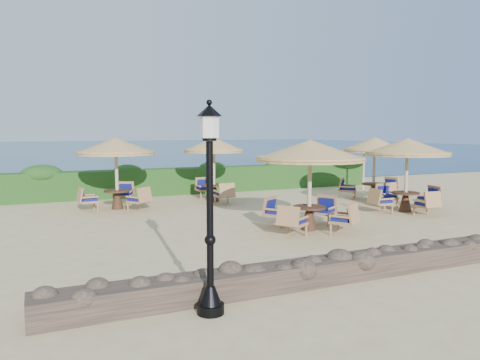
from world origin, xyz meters
TOP-DOWN VIEW (x-y plane):
  - ground at (0.00, 0.00)m, footprint 120.00×120.00m
  - sea at (0.00, 70.00)m, footprint 160.00×160.00m
  - hedge at (0.00, 7.20)m, footprint 18.00×0.90m
  - stone_wall at (0.00, -6.20)m, footprint 15.00×0.65m
  - lamp_post at (-4.80, -6.80)m, footprint 0.44×0.44m
  - extra_parasol at (7.80, 5.20)m, footprint 2.30×2.30m
  - cafe_set_0 at (0.05, -2.03)m, footprint 3.19×3.19m
  - cafe_set_1 at (4.95, -0.73)m, footprint 2.97×2.97m
  - cafe_set_2 at (-4.48, 4.10)m, footprint 2.87×2.87m
  - cafe_set_3 at (-0.51, 4.38)m, footprint 2.45×2.82m
  - cafe_set_4 at (5.78, 2.01)m, footprint 2.73×2.73m

SIDE VIEW (x-z plane):
  - ground at x=0.00m, z-range 0.00..0.00m
  - sea at x=0.00m, z-range 0.00..0.00m
  - stone_wall at x=0.00m, z-range 0.00..0.44m
  - hedge at x=0.00m, z-range 0.00..1.20m
  - lamp_post at x=-4.80m, z-range -0.10..3.21m
  - cafe_set_4 at x=5.78m, z-range 0.53..3.18m
  - cafe_set_1 at x=4.95m, z-range 0.54..3.19m
  - cafe_set_0 at x=0.05m, z-range 0.58..3.24m
  - cafe_set_2 at x=-4.48m, z-range 0.60..3.26m
  - cafe_set_3 at x=-0.51m, z-range 0.61..3.26m
  - extra_parasol at x=7.80m, z-range 0.97..3.37m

